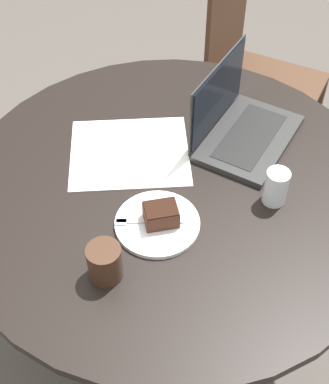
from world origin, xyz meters
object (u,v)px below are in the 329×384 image
Objects in this scene: plate at (157,223)px; coffee_glass at (105,262)px; chair at (252,81)px; laptop at (241,126)px.

coffee_glass reaches higher than plate.
chair is 0.74m from laptop.
chair is 2.38× the size of laptop.
chair is 9.57× the size of coffee_glass.
chair is 1.28m from coffee_glass.
coffee_glass is at bearing 64.76° from plate.
chair is at bearing -100.39° from coffee_glass.
laptop reaches higher than coffee_glass.
laptop is at bearing -113.23° from coffee_glass.
coffee_glass is 0.60m from laptop.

